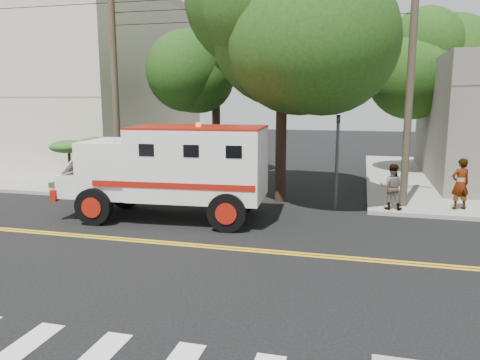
# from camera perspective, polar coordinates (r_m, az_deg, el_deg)

# --- Properties ---
(ground) EXTENTS (100.00, 100.00, 0.00)m
(ground) POSITION_cam_1_polar(r_m,az_deg,el_deg) (13.80, -6.02, -7.91)
(ground) COLOR black
(ground) RESTS_ON ground
(sidewalk_nw) EXTENTS (17.00, 17.00, 0.15)m
(sidewalk_nw) POSITION_cam_1_polar(r_m,az_deg,el_deg) (31.82, -20.36, 1.89)
(sidewalk_nw) COLOR gray
(sidewalk_nw) RESTS_ON ground
(building_left) EXTENTS (16.00, 14.00, 10.00)m
(building_left) POSITION_cam_1_polar(r_m,az_deg,el_deg) (33.95, -22.24, 10.85)
(building_left) COLOR beige
(building_left) RESTS_ON sidewalk_nw
(utility_pole_left) EXTENTS (0.28, 0.28, 9.00)m
(utility_pole_left) POSITION_cam_1_polar(r_m,az_deg,el_deg) (20.97, -14.97, 10.42)
(utility_pole_left) COLOR #382D23
(utility_pole_left) RESTS_ON ground
(utility_pole_right) EXTENTS (0.28, 0.28, 9.00)m
(utility_pole_right) POSITION_cam_1_polar(r_m,az_deg,el_deg) (18.54, 19.98, 10.25)
(utility_pole_right) COLOR #382D23
(utility_pole_right) RESTS_ON ground
(tree_main) EXTENTS (6.08, 5.70, 9.85)m
(tree_main) POSITION_cam_1_polar(r_m,az_deg,el_deg) (18.91, 6.47, 18.98)
(tree_main) COLOR black
(tree_main) RESTS_ON ground
(tree_left) EXTENTS (4.48, 4.20, 7.70)m
(tree_left) POSITION_cam_1_polar(r_m,az_deg,el_deg) (25.20, -2.42, 13.42)
(tree_left) COLOR black
(tree_left) RESTS_ON ground
(tree_right) EXTENTS (4.80, 4.50, 8.20)m
(tree_right) POSITION_cam_1_polar(r_m,az_deg,el_deg) (28.40, 23.70, 12.96)
(tree_right) COLOR black
(tree_right) RESTS_ON ground
(traffic_signal) EXTENTS (0.15, 0.18, 3.60)m
(traffic_signal) POSITION_cam_1_polar(r_m,az_deg,el_deg) (18.00, 11.76, 3.41)
(traffic_signal) COLOR #3F3F42
(traffic_signal) RESTS_ON ground
(accessibility_sign) EXTENTS (0.45, 0.10, 2.02)m
(accessibility_sign) POSITION_cam_1_polar(r_m,az_deg,el_deg) (21.61, -15.76, 2.02)
(accessibility_sign) COLOR #3F3F42
(accessibility_sign) RESTS_ON ground
(palm_planter) EXTENTS (3.52, 2.63, 2.36)m
(palm_planter) POSITION_cam_1_polar(r_m,az_deg,el_deg) (22.60, -17.92, 2.96)
(palm_planter) COLOR #1E3314
(palm_planter) RESTS_ON sidewalk_nw
(armored_truck) EXTENTS (7.36, 3.35, 3.27)m
(armored_truck) POSITION_cam_1_polar(r_m,az_deg,el_deg) (16.46, -8.14, 1.63)
(armored_truck) COLOR white
(armored_truck) RESTS_ON ground
(pedestrian_a) EXTENTS (0.82, 0.68, 1.91)m
(pedestrian_a) POSITION_cam_1_polar(r_m,az_deg,el_deg) (18.99, 25.27, -0.43)
(pedestrian_a) COLOR gray
(pedestrian_a) RESTS_ON sidewalk_ne
(pedestrian_b) EXTENTS (0.86, 0.69, 1.69)m
(pedestrian_b) POSITION_cam_1_polar(r_m,az_deg,el_deg) (18.10, 18.01, -0.79)
(pedestrian_b) COLOR gray
(pedestrian_b) RESTS_ON sidewalk_ne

